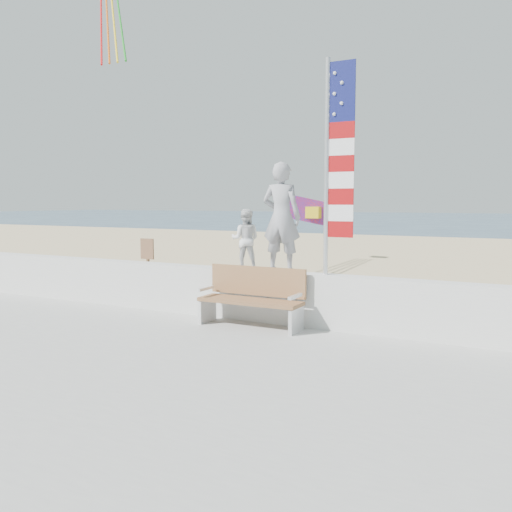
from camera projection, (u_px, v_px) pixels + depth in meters
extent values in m
plane|color=#304A61|center=(187.00, 357.00, 7.99)|extent=(220.00, 220.00, 0.00)
cube|color=#CCB688|center=(364.00, 278.00, 15.91)|extent=(90.00, 40.00, 0.08)
cube|color=silver|center=(251.00, 294.00, 9.69)|extent=(30.00, 0.35, 0.90)
imported|color=#98979D|center=(281.00, 217.00, 9.28)|extent=(0.71, 0.48, 1.88)
imported|color=silver|center=(245.00, 239.00, 9.64)|extent=(0.63, 0.55, 1.07)
cube|color=#8C603D|center=(250.00, 301.00, 9.08)|extent=(1.80, 0.50, 0.06)
cube|color=#9A6B43|center=(257.00, 281.00, 9.29)|extent=(1.80, 0.05, 0.50)
cube|color=white|center=(207.00, 311.00, 9.50)|extent=(0.06, 0.50, 0.40)
cube|color=white|center=(206.00, 288.00, 9.41)|extent=(0.06, 0.45, 0.05)
cube|color=silver|center=(296.00, 320.00, 8.71)|extent=(0.06, 0.50, 0.40)
cube|color=silver|center=(295.00, 296.00, 8.62)|extent=(0.06, 0.45, 0.05)
cylinder|color=silver|center=(327.00, 168.00, 8.82)|extent=(0.08, 0.08, 3.50)
cube|color=#0F1451|center=(342.00, 91.00, 8.59)|extent=(0.44, 0.02, 0.95)
cube|color=#9E0A0C|center=(340.00, 229.00, 8.81)|extent=(0.44, 0.02, 0.26)
cube|color=white|center=(340.00, 213.00, 8.78)|extent=(0.44, 0.02, 0.26)
cube|color=#9E0A0C|center=(340.00, 197.00, 8.75)|extent=(0.44, 0.02, 0.26)
cube|color=white|center=(341.00, 180.00, 8.73)|extent=(0.44, 0.02, 0.26)
cube|color=#9E0A0C|center=(341.00, 164.00, 8.70)|extent=(0.44, 0.02, 0.26)
cube|color=white|center=(341.00, 147.00, 8.67)|extent=(0.44, 0.02, 0.26)
cube|color=#9E0A0C|center=(341.00, 130.00, 8.65)|extent=(0.44, 0.02, 0.26)
sphere|color=white|center=(334.00, 114.00, 8.66)|extent=(0.06, 0.06, 0.06)
sphere|color=white|center=(342.00, 103.00, 8.59)|extent=(0.06, 0.06, 0.06)
sphere|color=white|center=(335.00, 94.00, 8.63)|extent=(0.06, 0.06, 0.06)
sphere|color=white|center=(342.00, 83.00, 8.56)|extent=(0.06, 0.06, 0.06)
sphere|color=white|center=(335.00, 73.00, 8.60)|extent=(0.06, 0.06, 0.06)
cube|color=red|center=(307.00, 210.00, 11.56)|extent=(0.97, 0.69, 0.67)
cube|color=yellow|center=(313.00, 212.00, 11.49)|extent=(0.34, 0.26, 0.25)
cylinder|color=red|center=(101.00, 19.00, 15.20)|extent=(2.42, 2.63, 3.36)
cylinder|color=#E25B0E|center=(107.00, 18.00, 15.10)|extent=(2.50, 2.63, 3.36)
cylinder|color=yellow|center=(113.00, 17.00, 14.99)|extent=(2.58, 2.63, 3.36)
cylinder|color=#178C1E|center=(120.00, 15.00, 14.89)|extent=(2.66, 2.63, 3.36)
cylinder|color=brown|center=(148.00, 280.00, 11.08)|extent=(0.07, 0.07, 1.20)
cube|color=brown|center=(147.00, 249.00, 10.99)|extent=(0.32, 0.03, 0.42)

